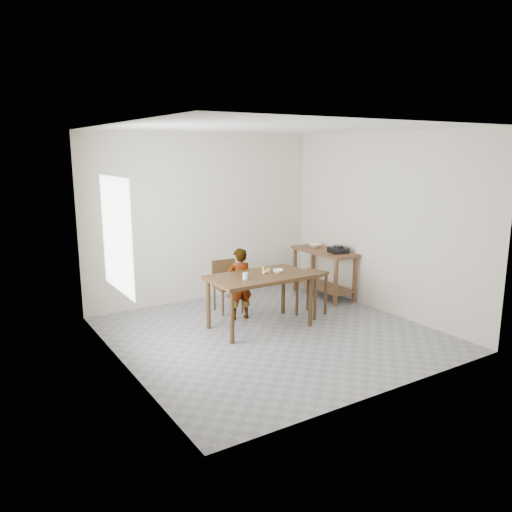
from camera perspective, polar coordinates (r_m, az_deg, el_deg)
floor at (r=6.83m, az=1.81°, el=-9.00°), size 4.00×4.00×0.04m
ceiling at (r=6.38m, az=1.98°, el=14.63°), size 4.00×4.00×0.04m
wall_back at (r=8.20m, az=-6.06°, el=4.40°), size 4.00×0.04×2.70m
wall_front at (r=4.96m, az=15.07°, el=-0.98°), size 4.00×0.04×2.70m
wall_left at (r=5.61m, az=-15.48°, el=0.48°), size 0.04×4.00×2.70m
wall_right at (r=7.77m, az=14.36°, el=3.66°), size 0.04×4.00×2.70m
window_pane at (r=5.79m, az=-15.67°, el=2.33°), size 0.02×1.10×1.30m
dining_table at (r=6.94m, az=0.44°, el=-5.20°), size 1.40×0.80×0.75m
prep_counter at (r=8.46m, az=7.72°, el=-1.96°), size 0.50×1.20×0.80m
child at (r=7.24m, az=-1.93°, el=-3.21°), size 0.42×0.32×1.06m
dining_chair at (r=7.61m, az=-3.19°, el=-3.53°), size 0.41×0.41×0.78m
stool at (r=7.50m, az=6.35°, el=-4.29°), size 0.48×0.48×0.66m
glass_tumbler at (r=6.62m, az=-1.21°, el=-2.28°), size 0.09×0.09×0.09m
small_bowl at (r=6.97m, az=2.53°, el=-1.73°), size 0.18×0.18×0.05m
banana at (r=6.95m, az=1.22°, el=-1.71°), size 0.19×0.16×0.06m
serving_bowl at (r=8.60m, az=6.75°, el=1.21°), size 0.22×0.22×0.05m
gas_burner at (r=8.18m, az=9.38°, el=0.69°), size 0.32×0.32×0.09m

